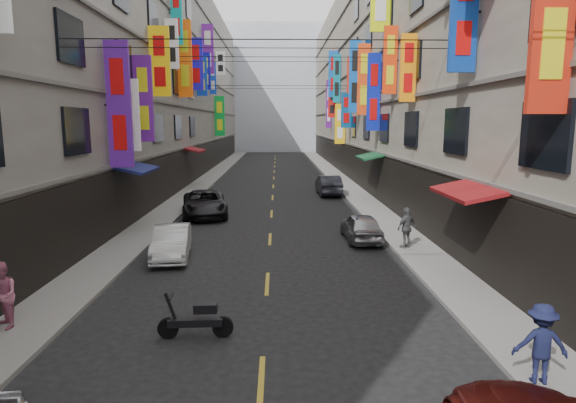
{
  "coord_description": "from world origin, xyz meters",
  "views": [
    {
      "loc": [
        0.34,
        3.18,
        5.1
      ],
      "look_at": [
        0.55,
        12.68,
        3.54
      ],
      "focal_mm": 30.0,
      "sensor_mm": 36.0,
      "label": 1
    }
  ],
  "objects_px": {
    "car_left_mid": "(172,242)",
    "car_right_mid": "(361,227)",
    "scooter_far_right": "(357,231)",
    "pedestrian_lfar": "(2,296)",
    "scooter_crossing": "(197,320)",
    "car_left_far": "(204,203)",
    "pedestrian_rfar": "(407,228)",
    "car_right_far": "(328,185)",
    "pedestrian_rnear": "(541,343)"
  },
  "relations": [
    {
      "from": "scooter_crossing",
      "to": "scooter_far_right",
      "type": "bearing_deg",
      "value": -31.6
    },
    {
      "from": "car_left_far",
      "to": "pedestrian_rfar",
      "type": "relative_size",
      "value": 3.06
    },
    {
      "from": "scooter_crossing",
      "to": "car_left_far",
      "type": "relative_size",
      "value": 0.36
    },
    {
      "from": "car_left_mid",
      "to": "pedestrian_rfar",
      "type": "height_order",
      "value": "pedestrian_rfar"
    },
    {
      "from": "scooter_far_right",
      "to": "car_right_mid",
      "type": "height_order",
      "value": "car_right_mid"
    },
    {
      "from": "car_left_far",
      "to": "pedestrian_rfar",
      "type": "xyz_separation_m",
      "value": [
        9.22,
        -7.52,
        0.24
      ]
    },
    {
      "from": "pedestrian_lfar",
      "to": "pedestrian_rnear",
      "type": "height_order",
      "value": "pedestrian_lfar"
    },
    {
      "from": "scooter_far_right",
      "to": "pedestrian_lfar",
      "type": "distance_m",
      "value": 13.66
    },
    {
      "from": "car_left_far",
      "to": "pedestrian_lfar",
      "type": "relative_size",
      "value": 3.05
    },
    {
      "from": "scooter_crossing",
      "to": "pedestrian_rfar",
      "type": "bearing_deg",
      "value": -44.26
    },
    {
      "from": "scooter_far_right",
      "to": "car_right_mid",
      "type": "bearing_deg",
      "value": -152.97
    },
    {
      "from": "car_left_mid",
      "to": "car_right_far",
      "type": "height_order",
      "value": "car_right_far"
    },
    {
      "from": "car_right_far",
      "to": "pedestrian_rfar",
      "type": "height_order",
      "value": "pedestrian_rfar"
    },
    {
      "from": "car_right_mid",
      "to": "pedestrian_rnear",
      "type": "distance_m",
      "value": 11.99
    },
    {
      "from": "car_right_far",
      "to": "pedestrian_rfar",
      "type": "distance_m",
      "value": 15.43
    },
    {
      "from": "car_left_mid",
      "to": "scooter_crossing",
      "type": "bearing_deg",
      "value": -80.22
    },
    {
      "from": "pedestrian_rnear",
      "to": "scooter_far_right",
      "type": "bearing_deg",
      "value": -72.39
    },
    {
      "from": "scooter_crossing",
      "to": "car_left_far",
      "type": "height_order",
      "value": "car_left_far"
    },
    {
      "from": "car_left_mid",
      "to": "pedestrian_rfar",
      "type": "distance_m",
      "value": 9.27
    },
    {
      "from": "car_right_mid",
      "to": "pedestrian_rfar",
      "type": "distance_m",
      "value": 2.32
    },
    {
      "from": "pedestrian_lfar",
      "to": "scooter_far_right",
      "type": "bearing_deg",
      "value": 84.93
    },
    {
      "from": "scooter_far_right",
      "to": "car_left_mid",
      "type": "height_order",
      "value": "car_left_mid"
    },
    {
      "from": "car_left_far",
      "to": "car_right_mid",
      "type": "distance_m",
      "value": 9.64
    },
    {
      "from": "pedestrian_lfar",
      "to": "car_right_mid",
      "type": "bearing_deg",
      "value": 84.56
    },
    {
      "from": "car_left_mid",
      "to": "car_right_mid",
      "type": "xyz_separation_m",
      "value": [
        7.7,
        2.54,
        0.0
      ]
    },
    {
      "from": "scooter_crossing",
      "to": "car_right_far",
      "type": "distance_m",
      "value": 23.84
    },
    {
      "from": "scooter_far_right",
      "to": "car_left_far",
      "type": "distance_m",
      "value": 9.52
    },
    {
      "from": "scooter_far_right",
      "to": "car_right_far",
      "type": "xyz_separation_m",
      "value": [
        0.21,
        13.7,
        0.26
      ]
    },
    {
      "from": "scooter_far_right",
      "to": "pedestrian_rnear",
      "type": "height_order",
      "value": "pedestrian_rnear"
    },
    {
      "from": "scooter_far_right",
      "to": "car_right_mid",
      "type": "distance_m",
      "value": 0.27
    },
    {
      "from": "car_right_far",
      "to": "car_left_far",
      "type": "bearing_deg",
      "value": 43.76
    },
    {
      "from": "scooter_crossing",
      "to": "pedestrian_lfar",
      "type": "xyz_separation_m",
      "value": [
        -4.78,
        0.38,
        0.51
      ]
    },
    {
      "from": "scooter_far_right",
      "to": "car_left_far",
      "type": "bearing_deg",
      "value": -28.55
    },
    {
      "from": "car_left_mid",
      "to": "car_right_far",
      "type": "distance_m",
      "value": 17.92
    },
    {
      "from": "car_left_mid",
      "to": "pedestrian_rnear",
      "type": "xyz_separation_m",
      "value": [
        9.1,
        -9.37,
        0.3
      ]
    },
    {
      "from": "car_right_far",
      "to": "pedestrian_rfar",
      "type": "xyz_separation_m",
      "value": [
        1.52,
        -15.36,
        0.24
      ]
    },
    {
      "from": "scooter_crossing",
      "to": "scooter_far_right",
      "type": "relative_size",
      "value": 1.0
    },
    {
      "from": "car_right_mid",
      "to": "pedestrian_lfar",
      "type": "distance_m",
      "value": 13.85
    },
    {
      "from": "car_left_far",
      "to": "pedestrian_lfar",
      "type": "xyz_separation_m",
      "value": [
        -2.69,
        -14.96,
        0.25
      ]
    },
    {
      "from": "car_left_mid",
      "to": "pedestrian_rnear",
      "type": "bearing_deg",
      "value": -52.72
    },
    {
      "from": "pedestrian_rnear",
      "to": "pedestrian_rfar",
      "type": "height_order",
      "value": "pedestrian_rfar"
    },
    {
      "from": "scooter_crossing",
      "to": "car_right_far",
      "type": "bearing_deg",
      "value": -15.51
    },
    {
      "from": "car_right_mid",
      "to": "pedestrian_lfar",
      "type": "height_order",
      "value": "pedestrian_lfar"
    },
    {
      "from": "car_right_far",
      "to": "pedestrian_lfar",
      "type": "height_order",
      "value": "pedestrian_lfar"
    },
    {
      "from": "pedestrian_rfar",
      "to": "scooter_far_right",
      "type": "bearing_deg",
      "value": -75.06
    },
    {
      "from": "scooter_crossing",
      "to": "pedestrian_rnear",
      "type": "distance_m",
      "value": 7.41
    },
    {
      "from": "car_right_mid",
      "to": "pedestrian_rfar",
      "type": "relative_size",
      "value": 2.17
    },
    {
      "from": "car_right_far",
      "to": "pedestrian_lfar",
      "type": "relative_size",
      "value": 2.58
    },
    {
      "from": "car_right_far",
      "to": "pedestrian_rnear",
      "type": "relative_size",
      "value": 2.71
    },
    {
      "from": "scooter_crossing",
      "to": "car_right_mid",
      "type": "xyz_separation_m",
      "value": [
        5.61,
        9.53,
        0.17
      ]
    }
  ]
}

